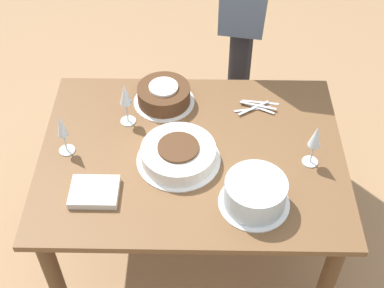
{
  "coord_description": "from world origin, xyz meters",
  "views": [
    {
      "loc": [
        -0.03,
        1.54,
        2.39
      ],
      "look_at": [
        0.0,
        0.0,
        0.77
      ],
      "focal_mm": 50.0,
      "sensor_mm": 36.0,
      "label": 1
    }
  ],
  "objects_px": {
    "cake_front_chocolate": "(164,95)",
    "wine_glass_near": "(62,129)",
    "wine_glass_far": "(125,97)",
    "wine_glass_extra": "(315,138)",
    "cake_back_decorated": "(255,194)",
    "cake_center_white": "(179,154)"
  },
  "relations": [
    {
      "from": "cake_center_white",
      "to": "cake_front_chocolate",
      "type": "height_order",
      "value": "cake_front_chocolate"
    },
    {
      "from": "cake_center_white",
      "to": "wine_glass_extra",
      "type": "relative_size",
      "value": 1.72
    },
    {
      "from": "cake_back_decorated",
      "to": "wine_glass_far",
      "type": "relative_size",
      "value": 1.31
    },
    {
      "from": "cake_front_chocolate",
      "to": "wine_glass_extra",
      "type": "height_order",
      "value": "wine_glass_extra"
    },
    {
      "from": "cake_front_chocolate",
      "to": "wine_glass_extra",
      "type": "distance_m",
      "value": 0.73
    },
    {
      "from": "cake_back_decorated",
      "to": "wine_glass_far",
      "type": "height_order",
      "value": "wine_glass_far"
    },
    {
      "from": "cake_center_white",
      "to": "wine_glass_extra",
      "type": "height_order",
      "value": "wine_glass_extra"
    },
    {
      "from": "cake_back_decorated",
      "to": "cake_center_white",
      "type": "bearing_deg",
      "value": -36.46
    },
    {
      "from": "wine_glass_near",
      "to": "wine_glass_far",
      "type": "relative_size",
      "value": 0.97
    },
    {
      "from": "wine_glass_near",
      "to": "wine_glass_far",
      "type": "bearing_deg",
      "value": -142.29
    },
    {
      "from": "wine_glass_near",
      "to": "wine_glass_far",
      "type": "xyz_separation_m",
      "value": [
        -0.24,
        -0.19,
        0.01
      ]
    },
    {
      "from": "wine_glass_near",
      "to": "wine_glass_extra",
      "type": "height_order",
      "value": "same"
    },
    {
      "from": "wine_glass_far",
      "to": "wine_glass_extra",
      "type": "xyz_separation_m",
      "value": [
        -0.78,
        0.23,
        -0.01
      ]
    },
    {
      "from": "cake_center_white",
      "to": "cake_front_chocolate",
      "type": "relative_size",
      "value": 1.24
    },
    {
      "from": "cake_center_white",
      "to": "cake_back_decorated",
      "type": "distance_m",
      "value": 0.38
    },
    {
      "from": "wine_glass_far",
      "to": "wine_glass_extra",
      "type": "bearing_deg",
      "value": 163.45
    },
    {
      "from": "cake_front_chocolate",
      "to": "wine_glass_near",
      "type": "bearing_deg",
      "value": 38.83
    },
    {
      "from": "cake_front_chocolate",
      "to": "wine_glass_near",
      "type": "xyz_separation_m",
      "value": [
        0.4,
        0.32,
        0.09
      ]
    },
    {
      "from": "cake_front_chocolate",
      "to": "wine_glass_far",
      "type": "height_order",
      "value": "wine_glass_far"
    },
    {
      "from": "wine_glass_far",
      "to": "wine_glass_extra",
      "type": "relative_size",
      "value": 1.04
    },
    {
      "from": "wine_glass_extra",
      "to": "cake_front_chocolate",
      "type": "bearing_deg",
      "value": -30.16
    },
    {
      "from": "cake_front_chocolate",
      "to": "cake_back_decorated",
      "type": "height_order",
      "value": "cake_back_decorated"
    }
  ]
}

